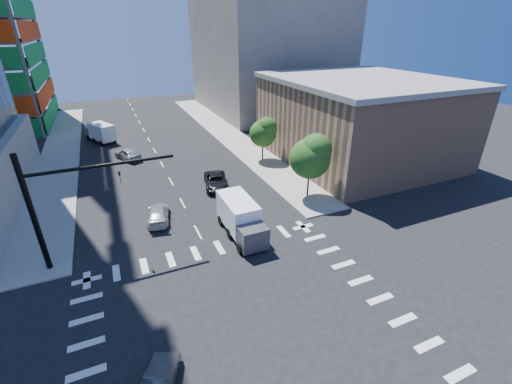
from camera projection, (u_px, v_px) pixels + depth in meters
ground at (251, 332)px, 20.45m from camera, size 160.00×160.00×0.00m
road_markings at (251, 332)px, 20.44m from camera, size 20.00×20.00×0.01m
sidewalk_ne at (226, 133)px, 57.85m from camera, size 5.00×60.00×0.15m
sidewalk_nw at (61, 153)px, 48.76m from camera, size 5.00×60.00×0.15m
commercial_building at (359, 119)px, 45.29m from camera, size 20.50×22.50×10.60m
bg_building_ne at (267, 39)px, 69.35m from camera, size 24.00×30.00×28.00m
signal_mast_nw at (54, 200)px, 23.86m from camera, size 10.20×0.40×9.00m
tree_south at (312, 156)px, 34.41m from camera, size 4.16×4.16×6.82m
tree_north at (264, 132)px, 44.70m from camera, size 3.54×3.52×5.78m
car_nb_far at (216, 181)px, 38.42m from camera, size 3.50×5.71×1.48m
car_sb_near at (158, 214)px, 31.89m from camera, size 2.81×4.98×1.36m
car_sb_mid at (128, 154)px, 46.51m from camera, size 3.59×5.02×1.59m
box_truck_near at (242, 222)px, 29.16m from camera, size 2.56×5.97×3.13m
box_truck_far at (100, 133)px, 53.51m from camera, size 4.51×6.08×2.93m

